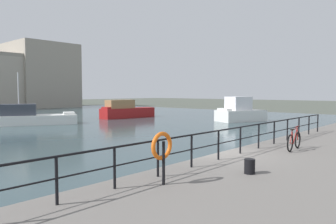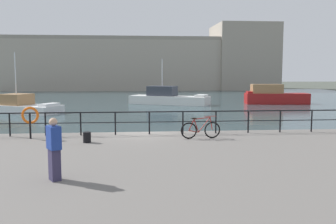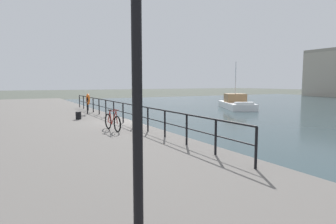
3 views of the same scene
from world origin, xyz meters
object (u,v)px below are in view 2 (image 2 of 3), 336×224
life_ring_stand (30,116)px  moored_green_narrowboat (274,96)px  parked_bicycle (201,130)px  moored_white_yacht (21,106)px  standing_person (54,149)px  mooring_bollard (87,137)px  moored_cabin_cruiser (168,98)px  harbor_building (162,64)px

life_ring_stand → moored_green_narrowboat: bearing=51.1°
moored_green_narrowboat → parked_bicycle: bearing=68.3°
moored_white_yacht → standing_person: bearing=-44.2°
life_ring_stand → standing_person: (2.37, -6.52, -0.11)m
moored_green_narrowboat → standing_person: (-18.56, -32.48, 0.82)m
parked_bicycle → mooring_bollard: parked_bicycle is taller
parked_bicycle → moored_green_narrowboat: bearing=58.7°
life_ring_stand → moored_cabin_cruiser: bearing=72.4°
moored_cabin_cruiser → moored_green_narrowboat: moored_cabin_cruiser is taller
harbor_building → moored_green_narrowboat: 38.31m
mooring_bollard → parked_bicycle: bearing=6.0°
moored_white_yacht → moored_green_narrowboat: size_ratio=1.07×
harbor_building → mooring_bollard: bearing=-97.0°
moored_cabin_cruiser → life_ring_stand: 27.87m
moored_cabin_cruiser → life_ring_stand: size_ratio=6.76×
mooring_bollard → standing_person: bearing=-92.0°
harbor_building → moored_green_narrowboat: bearing=-74.0°
moored_white_yacht → mooring_bollard: 21.81m
mooring_bollard → harbor_building: bearing=83.0°
parked_bicycle → life_ring_stand: (-7.38, 0.67, 0.59)m
moored_white_yacht → moored_cabin_cruiser: bearing=55.6°
moored_cabin_cruiser → standing_person: bearing=-73.1°
moored_white_yacht → standing_person: moored_white_yacht is taller
moored_white_yacht → parked_bicycle: 23.68m
harbor_building → moored_white_yacht: harbor_building is taller
standing_person → moored_green_narrowboat: bearing=-150.0°
life_ring_stand → standing_person: standing_person is taller
life_ring_stand → standing_person: 6.94m
parked_bicycle → life_ring_stand: life_ring_stand is taller
harbor_building → moored_cabin_cruiser: harbor_building is taller
harbor_building → standing_person: (-8.05, -69.03, -3.72)m
moored_white_yacht → life_ring_stand: 19.85m
moored_white_yacht → mooring_bollard: bearing=-39.4°
moored_white_yacht → life_ring_stand: bearing=-44.9°
moored_cabin_cruiser → parked_bicycle: moored_cabin_cruiser is taller
moored_cabin_cruiser → standing_person: 33.62m
moored_green_narrowboat → parked_bicycle: size_ratio=4.22×
life_ring_stand → parked_bicycle: bearing=-5.2°
standing_person → life_ring_stand: bearing=-100.3°
mooring_bollard → standing_person: size_ratio=0.26×
harbor_building → moored_white_yacht: 46.85m
moored_green_narrowboat → life_ring_stand: (-20.93, -25.96, 0.93)m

